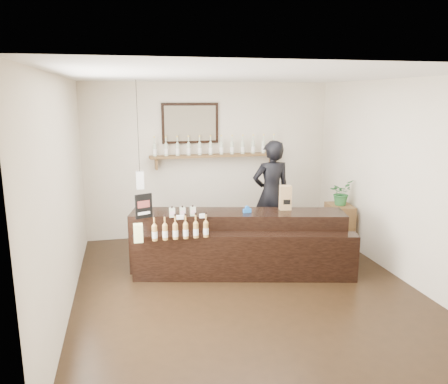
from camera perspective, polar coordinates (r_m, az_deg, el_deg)
name	(u,v)px	position (r m, az deg, el deg)	size (l,w,h in m)	color
ground	(245,287)	(6.11, 2.74, -12.31)	(5.00, 5.00, 0.00)	black
room_shell	(246,164)	(5.62, 2.92, 3.66)	(5.00, 5.00, 5.00)	beige
back_wall_decor	(202,142)	(7.88, -2.85, 6.58)	(2.66, 0.96, 1.69)	brown
counter	(239,244)	(6.50, 1.95, -6.84)	(3.20, 1.55, 1.03)	black
promo_sign	(144,206)	(6.19, -10.44, -1.83)	(0.24, 0.11, 0.35)	black
paper_bag	(285,198)	(6.61, 8.02, -0.74)	(0.18, 0.15, 0.37)	#946E47
tape_dispenser	(247,210)	(6.42, 3.04, -2.35)	(0.12, 0.06, 0.10)	blue
side_cabinet	(339,226)	(7.74, 14.77, -4.34)	(0.44, 0.56, 0.76)	brown
potted_plant	(341,193)	(7.59, 15.02, -0.08)	(0.38, 0.33, 0.42)	#2B6C33
shopkeeper	(271,187)	(7.45, 6.19, 0.62)	(0.76, 0.50, 2.08)	black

